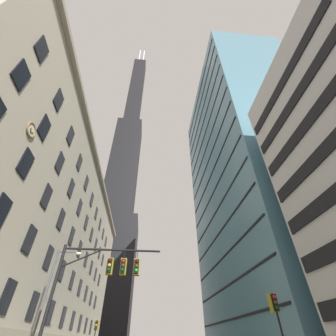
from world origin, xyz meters
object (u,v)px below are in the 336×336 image
at_px(traffic_signal_mast, 104,274).
at_px(street_lamppost, 51,290).
at_px(traffic_light_near_right, 275,307).
at_px(traffic_light_far_left, 96,327).

distance_m(traffic_signal_mast, street_lamppost, 7.76).
height_order(traffic_signal_mast, traffic_light_near_right, traffic_signal_mast).
xyz_separation_m(traffic_light_near_right, traffic_light_far_left, (-13.43, 17.97, -0.16)).
bearing_deg(traffic_signal_mast, street_lamppost, 131.62).
height_order(traffic_light_near_right, traffic_light_far_left, traffic_light_near_right).
bearing_deg(traffic_signal_mast, traffic_light_near_right, -4.54).
bearing_deg(traffic_signal_mast, traffic_light_far_left, 99.03).
bearing_deg(street_lamppost, traffic_light_near_right, -22.75).
height_order(traffic_signal_mast, traffic_light_far_left, traffic_signal_mast).
bearing_deg(traffic_light_near_right, traffic_signal_mast, 175.46).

